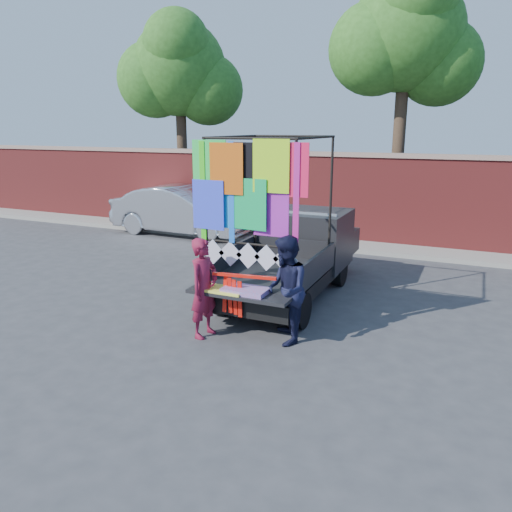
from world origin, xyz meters
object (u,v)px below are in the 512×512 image
at_px(sedan, 183,211).
at_px(woman, 204,288).
at_px(man, 285,290).
at_px(pickup_truck, 299,252).

distance_m(sedan, woman, 8.08).
height_order(woman, man, man).
bearing_deg(pickup_truck, woman, -100.98).
bearing_deg(man, woman, -102.61).
bearing_deg(woman, pickup_truck, -3.78).
height_order(pickup_truck, woman, pickup_truck).
xyz_separation_m(pickup_truck, sedan, (-5.16, 3.72, -0.04)).
relative_size(sedan, man, 2.69).
xyz_separation_m(pickup_truck, woman, (-0.57, -2.93, 0.01)).
bearing_deg(woman, man, -69.11).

